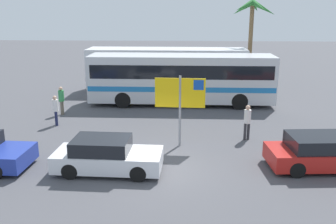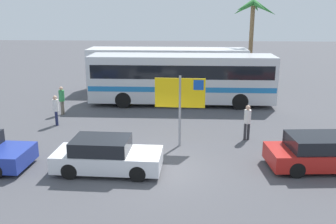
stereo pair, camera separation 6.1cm
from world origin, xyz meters
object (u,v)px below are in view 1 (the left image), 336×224
at_px(bus_front_coach, 181,77).
at_px(ferry_sign, 181,96).
at_px(car_white, 107,156).
at_px(pedestrian_near_sign, 61,98).
at_px(car_red, 322,153).
at_px(pedestrian_crossing_lot, 247,119).
at_px(pedestrian_by_bus, 55,108).
at_px(bus_rear_coach, 167,67).

height_order(bus_front_coach, ferry_sign, ferry_sign).
distance_m(ferry_sign, car_white, 4.33).
bearing_deg(pedestrian_near_sign, car_red, -24.61).
xyz_separation_m(bus_front_coach, pedestrian_crossing_lot, (3.20, -6.71, -0.80)).
relative_size(pedestrian_near_sign, pedestrian_crossing_lot, 0.99).
bearing_deg(pedestrian_by_bus, pedestrian_crossing_lot, -37.66).
bearing_deg(car_white, ferry_sign, 47.97).
bearing_deg(car_red, pedestrian_crossing_lot, 122.50).
distance_m(ferry_sign, pedestrian_crossing_lot, 3.52).
relative_size(bus_front_coach, pedestrian_by_bus, 7.23).
relative_size(bus_front_coach, car_red, 2.67).
height_order(bus_rear_coach, pedestrian_by_bus, bus_rear_coach).
xyz_separation_m(ferry_sign, pedestrian_crossing_lot, (3.10, 0.99, -1.34)).
height_order(bus_rear_coach, car_white, bus_rear_coach).
distance_m(ferry_sign, car_red, 6.13).
bearing_deg(ferry_sign, car_white, -131.48).
distance_m(bus_front_coach, car_white, 10.97).
bearing_deg(car_red, car_white, -179.60).
relative_size(car_red, car_white, 1.07).
bearing_deg(car_red, pedestrian_by_bus, 153.37).
xyz_separation_m(bus_front_coach, bus_rear_coach, (-1.14, 3.95, 0.00)).
relative_size(car_red, pedestrian_near_sign, 2.63).
xyz_separation_m(bus_rear_coach, pedestrian_near_sign, (-5.78, -6.83, -0.81)).
bearing_deg(bus_rear_coach, pedestrian_crossing_lot, -67.88).
xyz_separation_m(pedestrian_by_bus, pedestrian_crossing_lot, (9.74, -1.76, 0.04)).
xyz_separation_m(pedestrian_by_bus, pedestrian_near_sign, (-0.37, 2.08, 0.03)).
bearing_deg(bus_rear_coach, pedestrian_near_sign, -130.26).
bearing_deg(pedestrian_near_sign, ferry_sign, -29.92).
height_order(bus_front_coach, pedestrian_crossing_lot, bus_front_coach).
relative_size(bus_front_coach, car_white, 2.86).
bearing_deg(pedestrian_by_bus, bus_rear_coach, 31.26).
height_order(bus_rear_coach, pedestrian_crossing_lot, bus_rear_coach).
relative_size(bus_rear_coach, car_red, 2.67).
bearing_deg(bus_front_coach, bus_rear_coach, 106.05).
bearing_deg(ferry_sign, car_red, -19.24).
bearing_deg(car_white, car_red, 6.72).
bearing_deg(pedestrian_by_bus, ferry_sign, -49.91).
bearing_deg(pedestrian_near_sign, car_white, -56.49).
distance_m(pedestrian_by_bus, pedestrian_near_sign, 2.11).
distance_m(bus_front_coach, ferry_sign, 7.72).
xyz_separation_m(bus_rear_coach, pedestrian_crossing_lot, (4.33, -10.66, -0.80)).
height_order(ferry_sign, pedestrian_by_bus, ferry_sign).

